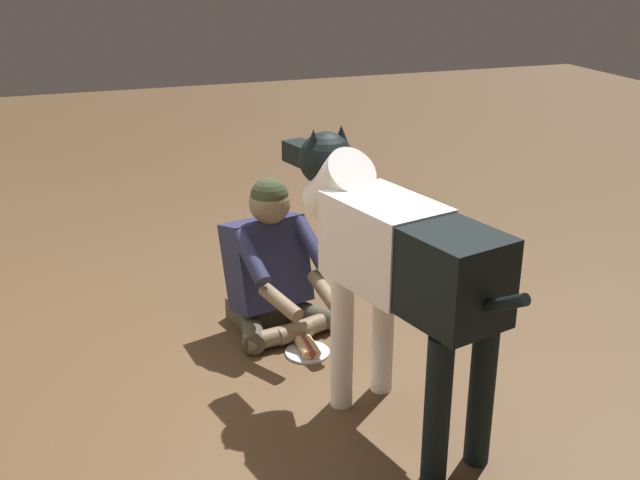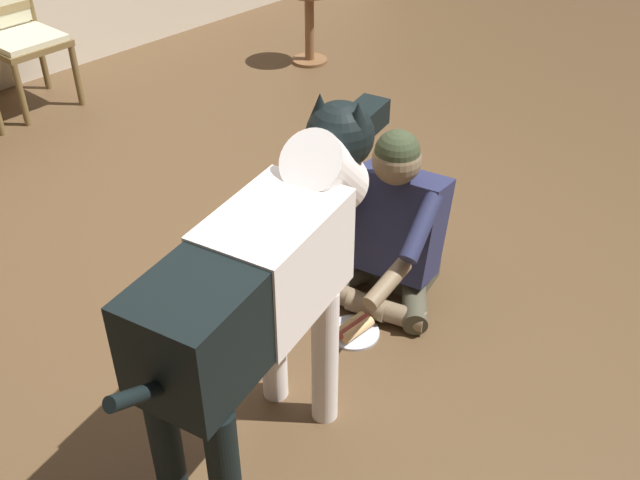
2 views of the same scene
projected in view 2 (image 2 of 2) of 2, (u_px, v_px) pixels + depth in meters
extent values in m
plane|color=brown|center=(282.00, 280.00, 3.53)|extent=(15.31, 15.31, 0.00)
cylinder|color=brown|center=(77.00, 76.00, 5.00)|extent=(0.04, 0.04, 0.42)
cylinder|color=brown|center=(21.00, 95.00, 4.74)|extent=(0.04, 0.04, 0.42)
cylinder|color=brown|center=(43.00, 60.00, 5.22)|extent=(0.04, 0.04, 0.42)
cube|color=brown|center=(25.00, 44.00, 4.85)|extent=(0.48, 0.48, 0.04)
cube|color=beige|center=(23.00, 38.00, 4.82)|extent=(0.44, 0.44, 0.04)
cube|color=olive|center=(1.00, 10.00, 4.85)|extent=(0.39, 0.07, 0.06)
cube|color=#464434|center=(398.00, 268.00, 3.51)|extent=(0.32, 0.39, 0.12)
cylinder|color=#464434|center=(414.00, 296.00, 3.33)|extent=(0.38, 0.34, 0.11)
cylinder|color=#7C674C|center=(386.00, 311.00, 3.26)|extent=(0.20, 0.37, 0.09)
cylinder|color=#464434|center=(353.00, 275.00, 3.45)|extent=(0.41, 0.19, 0.11)
cylinder|color=#7C674C|center=(352.00, 299.00, 3.32)|extent=(0.15, 0.37, 0.09)
cube|color=#25294B|center=(397.00, 222.00, 3.31)|extent=(0.40, 0.46, 0.50)
cylinder|color=#25294B|center=(421.00, 228.00, 3.05)|extent=(0.30, 0.15, 0.24)
cylinder|color=#7C674C|center=(387.00, 284.00, 3.03)|extent=(0.27, 0.10, 0.12)
cylinder|color=#25294B|center=(346.00, 205.00, 3.19)|extent=(0.30, 0.15, 0.24)
cylinder|color=#7C674C|center=(334.00, 265.00, 3.13)|extent=(0.28, 0.17, 0.12)
sphere|color=#7C674C|center=(397.00, 160.00, 3.07)|extent=(0.21, 0.21, 0.21)
sphere|color=#333C26|center=(397.00, 152.00, 3.05)|extent=(0.19, 0.19, 0.19)
cylinder|color=white|center=(273.00, 336.00, 2.76)|extent=(0.10, 0.10, 0.62)
cylinder|color=white|center=(325.00, 357.00, 2.68)|extent=(0.10, 0.10, 0.62)
cylinder|color=black|center=(168.00, 453.00, 2.33)|extent=(0.10, 0.10, 0.62)
cube|color=white|center=(275.00, 259.00, 2.35)|extent=(0.55, 0.42, 0.36)
cube|color=black|center=(204.00, 329.00, 2.08)|extent=(0.48, 0.39, 0.34)
cylinder|color=white|center=(325.00, 173.00, 2.49)|extent=(0.40, 0.30, 0.35)
sphere|color=black|center=(340.00, 135.00, 2.51)|extent=(0.24, 0.24, 0.24)
cube|color=black|center=(366.00, 117.00, 2.66)|extent=(0.20, 0.15, 0.10)
cone|color=black|center=(320.00, 108.00, 2.47)|extent=(0.10, 0.10, 0.11)
cone|color=black|center=(358.00, 117.00, 2.42)|extent=(0.10, 0.10, 0.11)
cylinder|color=black|center=(153.00, 390.00, 1.94)|extent=(0.32, 0.12, 0.21)
cylinder|color=silver|center=(354.00, 332.00, 3.22)|extent=(0.22, 0.22, 0.01)
cylinder|color=#DCAF70|center=(358.00, 330.00, 3.19)|extent=(0.17, 0.05, 0.05)
cylinder|color=#DCAF70|center=(350.00, 325.00, 3.22)|extent=(0.17, 0.05, 0.05)
cylinder|color=#97352B|center=(354.00, 326.00, 3.20)|extent=(0.18, 0.04, 0.04)
cylinder|color=brown|center=(309.00, 29.00, 5.59)|extent=(0.07, 0.07, 0.53)
cylinder|color=brown|center=(310.00, 60.00, 5.74)|extent=(0.27, 0.27, 0.02)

